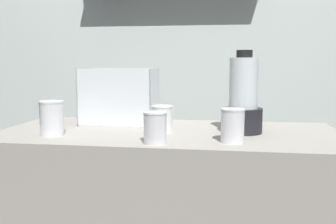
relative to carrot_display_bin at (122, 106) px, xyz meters
The scene contains 7 objects.
back_wall_unit 0.70m from the carrot_display_bin, 68.23° to the left, with size 2.60×0.24×2.50m.
carrot_display_bin is the anchor object (origin of this frame).
blender_pitcher 0.57m from the carrot_display_bin, 15.73° to the right, with size 0.16×0.16×0.33m.
juice_cup_carrot_far_left 0.38m from the carrot_display_bin, 120.54° to the right, with size 0.09×0.09×0.13m.
juice_cup_orange_left 0.30m from the carrot_display_bin, 41.38° to the right, with size 0.09×0.09×0.11m.
juice_cup_mango_middle 0.48m from the carrot_display_bin, 60.44° to the right, with size 0.08×0.08×0.11m.
juice_cup_orange_right 0.62m from the carrot_display_bin, 35.30° to the right, with size 0.09×0.09×0.12m.
Camera 1 is at (0.24, -1.54, 1.18)m, focal length 40.71 mm.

